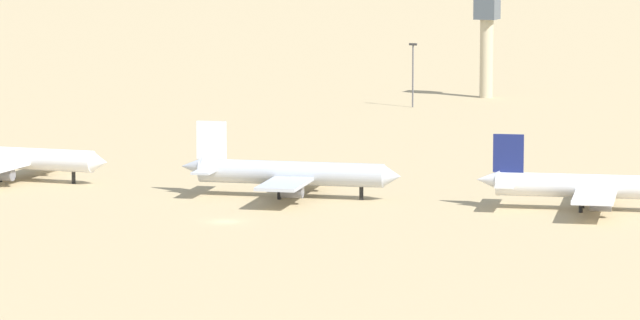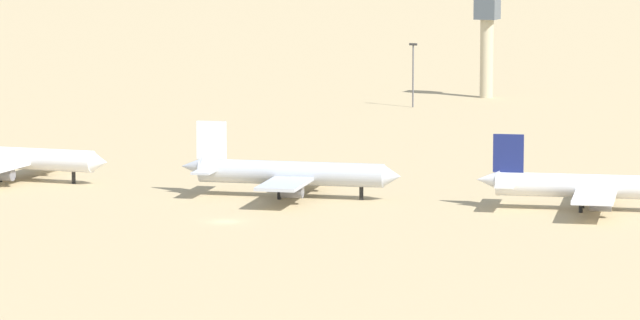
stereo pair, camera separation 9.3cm
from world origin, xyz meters
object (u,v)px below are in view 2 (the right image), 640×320
Objects in this scene: parked_jet_white_3 at (289,173)px; control_tower at (487,37)px; parked_jet_navy_2 at (12,158)px; light_pole_east at (413,70)px; parked_jet_navy_4 at (589,186)px.

control_tower reaches higher than parked_jet_white_3.
control_tower reaches higher than parked_jet_navy_2.
light_pole_east reaches higher than parked_jet_navy_2.
parked_jet_white_3 is 1.49× the size of control_tower.
light_pole_east is (-74.57, 131.23, 4.77)m from parked_jet_navy_4.
parked_jet_navy_2 reaches higher than parked_jet_navy_4.
light_pole_east reaches higher than parked_jet_white_3.
light_pole_east is at bearing -108.28° from control_tower.
light_pole_east is (-8.99, -27.23, -6.00)m from control_tower.
light_pole_east is (-27.35, 136.21, 4.62)m from parked_jet_white_3.
parked_jet_navy_4 is at bearing -60.39° from light_pole_east.
light_pole_east is at bearing 77.07° from parked_jet_navy_2.
parked_jet_navy_4 is 171.82m from control_tower.
control_tower is at bearing 101.20° from parked_jet_navy_4.
light_pole_east is (23.14, 136.50, 4.70)m from parked_jet_navy_2.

